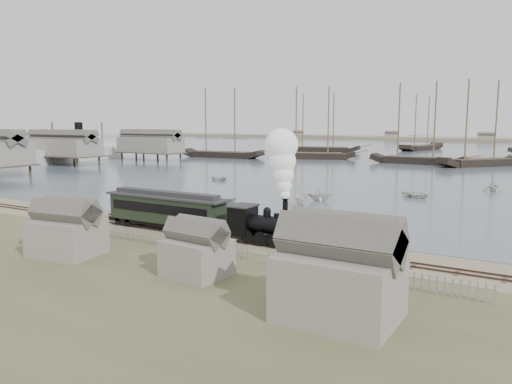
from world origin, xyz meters
The scene contains 26 objects.
ground centered at (0.00, 0.00, 0.00)m, with size 600.00×600.00×0.00m, color gray.
harbor_water centered at (0.00, 170.00, 0.03)m, with size 600.00×336.00×0.06m, color #414F5E.
rail_track centered at (0.00, -2.00, 0.04)m, with size 120.00×1.80×0.16m.
picket_fence_west centered at (-6.50, -7.00, 0.00)m, with size 19.00×0.10×1.20m, color gray, non-canonical shape.
picket_fence_east centered at (12.50, -7.50, 0.00)m, with size 15.00×0.10×1.20m, color gray, non-canonical shape.
shed_left centered at (-10.00, -13.00, 0.00)m, with size 5.00×4.00×4.10m, color gray, non-canonical shape.
shed_mid centered at (2.00, -12.00, 0.00)m, with size 4.00×3.50×3.60m, color gray, non-canonical shape.
shed_right centered at (13.00, -14.00, 0.00)m, with size 6.00×5.00×5.10m, color gray, non-canonical shape.
western_wharf centered at (-76.00, 40.00, 4.06)m, with size 36.00×56.00×8.00m, color gray, non-canonical shape.
far_spit centered at (0.00, 250.00, 0.00)m, with size 500.00×20.00×1.80m, color gray.
locomotive centered at (2.70, -2.00, 4.38)m, with size 7.62×2.84×9.50m.
passenger_coach centered at (-9.47, -2.00, 2.07)m, with size 13.47×2.60×3.27m.
beached_dinghy centered at (-13.21, 1.19, 0.45)m, with size 4.31×3.08×0.89m, color silver.
steamship centered at (-89.00, 53.60, 5.14)m, with size 46.48×7.75×10.17m, color silver, non-canonical shape.
rowboat_0 centered at (-13.19, 13.65, 0.42)m, with size 3.43×2.45×0.71m, color silver.
rowboat_1 centered at (-4.09, 22.00, 0.90)m, with size 3.20×2.76×1.69m, color silver.
rowboat_2 centered at (-3.86, 16.03, 0.83)m, with size 4.00×1.51×1.55m, color silver.
rowboat_3 centered at (6.18, 31.27, 0.49)m, with size 4.13×2.95×0.85m, color silver.
rowboat_6 centered at (-28.99, 34.01, 0.47)m, with size 3.91×2.80×0.81m, color silver.
rowboat_7 centered at (14.50, 43.93, 0.84)m, with size 2.97×2.56×1.56m, color silver.
schooner_0 centered at (-60.70, 80.50, 10.06)m, with size 25.38×5.86×20.00m, color black, non-canonical shape.
schooner_1 centered at (-35.75, 89.21, 10.06)m, with size 23.11×5.33×20.00m, color black, non-canonical shape.
schooner_2 centered at (-7.08, 87.34, 10.06)m, with size 22.55×5.20×20.00m, color black, non-canonical shape.
schooner_3 centered at (7.27, 88.40, 10.06)m, with size 22.07×5.09×20.00m, color black, non-canonical shape.
schooner_6 centered at (-47.39, 119.38, 10.06)m, with size 27.47×6.34×20.00m, color black, non-canonical shape.
schooner_7 centered at (-20.09, 149.22, 10.06)m, with size 24.90×5.75×20.00m, color black, non-canonical shape.
Camera 1 is at (22.31, -37.93, 10.39)m, focal length 35.00 mm.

